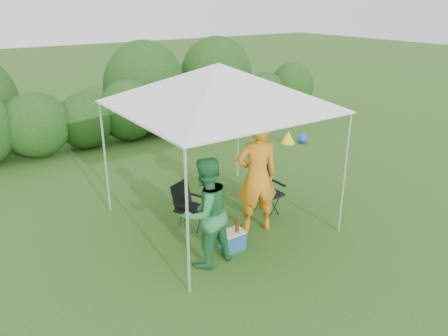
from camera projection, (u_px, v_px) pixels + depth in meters
ground at (235, 231)px, 7.60m from camera, size 70.00×70.00×0.00m
hedge at (108, 115)px, 11.93m from camera, size 15.14×1.53×1.80m
canopy at (219, 86)px, 7.09m from camera, size 3.10×3.10×2.83m
chair_right at (265, 187)px, 8.16m from camera, size 0.54×0.49×0.87m
chair_left at (187, 203)px, 7.60m from camera, size 0.63×0.61×0.83m
man at (257, 176)px, 7.32m from camera, size 0.85×0.69×2.01m
woman at (206, 213)px, 6.39m from camera, size 0.90×0.74×1.71m
cooler at (232, 240)px, 7.00m from camera, size 0.38×0.28×0.32m
bottle at (237, 225)px, 6.90m from camera, size 0.07×0.07×0.25m
lawn_toy at (292, 138)px, 12.20m from camera, size 0.68×0.57×0.34m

